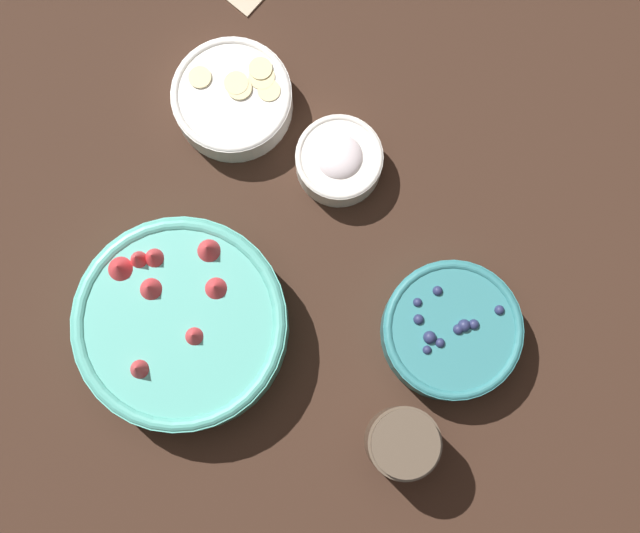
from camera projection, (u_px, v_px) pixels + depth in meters
The scene contains 6 objects.
ground_plane at pixel (285, 239), 1.10m from camera, with size 4.00×4.00×0.00m, color #382319.
bowl_strawberries at pixel (180, 322), 1.04m from camera, with size 0.25×0.25×0.09m.
bowl_blueberries at pixel (451, 331), 1.05m from camera, with size 0.16×0.16×0.06m.
bowl_bananas at pixel (233, 99), 1.10m from camera, with size 0.15×0.15×0.05m.
bowl_cream at pixel (339, 160), 1.09m from camera, with size 0.11×0.11×0.05m.
jar_chocolate at pixel (402, 442), 1.02m from camera, with size 0.08×0.08×0.09m.
Camera 1 is at (0.18, -0.11, 1.08)m, focal length 50.00 mm.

